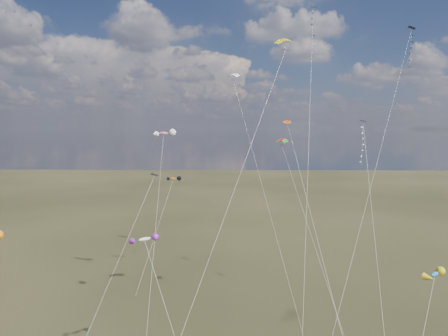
{
  "coord_description": "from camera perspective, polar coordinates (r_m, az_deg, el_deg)",
  "views": [
    {
      "loc": [
        1.1,
        -33.54,
        24.04
      ],
      "look_at": [
        0.0,
        18.0,
        19.0
      ],
      "focal_mm": 32.0,
      "sensor_mm": 36.0,
      "label": 1
    }
  ],
  "objects": [
    {
      "name": "novelty_white_purple",
      "position": [
        40.46,
        -11.23,
        -10.04
      ],
      "size": [
        7.77,
        9.82,
        13.66
      ],
      "color": "silver",
      "rests_on": "ground"
    },
    {
      "name": "novelty_orange_black",
      "position": [
        66.41,
        -7.31,
        -1.6
      ],
      "size": [
        5.35,
        10.98,
        16.32
      ],
      "color": "orange",
      "rests_on": "ground"
    },
    {
      "name": "novelty_redwhite_stripe",
      "position": [
        60.29,
        -8.64,
        4.83
      ],
      "size": [
        3.33,
        20.18,
        24.03
      ],
      "color": "red",
      "rests_on": "ground"
    },
    {
      "name": "parafoil_yellow",
      "position": [
        47.49,
        8.74,
        17.42
      ],
      "size": [
        14.32,
        18.69,
        34.65
      ],
      "color": "#DBBB09",
      "rests_on": "ground"
    },
    {
      "name": "diamond_black_high",
      "position": [
        57.98,
        24.56,
        13.18
      ],
      "size": [
        15.94,
        19.64,
        37.47
      ],
      "color": "black",
      "rests_on": "ground"
    },
    {
      "name": "diamond_black_mid",
      "position": [
        50.06,
        -12.18,
        -6.43
      ],
      "size": [
        6.53,
        13.85,
        18.35
      ],
      "color": "black",
      "rests_on": "ground"
    },
    {
      "name": "parafoil_tricolor",
      "position": [
        61.41,
        8.3,
        3.83
      ],
      "size": [
        6.57,
        18.37,
        22.93
      ],
      "color": "yellow",
      "rests_on": "ground"
    },
    {
      "name": "diamond_navy_right",
      "position": [
        52.94,
        19.3,
        2.06
      ],
      "size": [
        4.06,
        21.95,
        25.19
      ],
      "color": "#091747",
      "rests_on": "ground"
    },
    {
      "name": "novelty_blue_yellow",
      "position": [
        36.09,
        27.87,
        -13.45
      ],
      "size": [
        7.51,
        9.15,
        13.18
      ],
      "color": "blue",
      "rests_on": "ground"
    },
    {
      "name": "diamond_orange_center",
      "position": [
        45.72,
        11.19,
        -2.02
      ],
      "size": [
        4.76,
        19.53,
        25.1
      ],
      "color": "#E2450B",
      "rests_on": "ground"
    },
    {
      "name": "parafoil_blue_white",
      "position": [
        70.7,
        1.37,
        13.05
      ],
      "size": [
        9.57,
        25.97,
        34.05
      ],
      "color": "#1646B8",
      "rests_on": "ground"
    },
    {
      "name": "diamond_navy_tall",
      "position": [
        55.37,
        12.48,
        16.53
      ],
      "size": [
        5.45,
        23.75,
        40.49
      ],
      "color": "#091545",
      "rests_on": "ground"
    }
  ]
}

